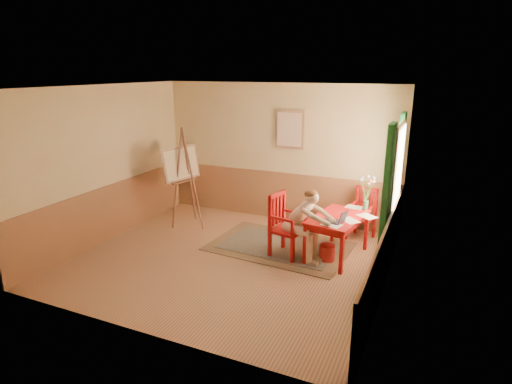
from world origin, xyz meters
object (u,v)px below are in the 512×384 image
at_px(laptop, 336,220).
at_px(easel, 182,168).
at_px(chair_left, 285,225).
at_px(table, 338,222).
at_px(figure, 303,221).
at_px(chair_back, 363,214).

bearing_deg(laptop, easel, 169.33).
bearing_deg(chair_left, laptop, -0.59).
relative_size(table, chair_left, 1.21).
distance_m(chair_left, laptop, 0.88).
distance_m(figure, easel, 2.84).
height_order(figure, laptop, figure).
distance_m(table, easel, 3.28).
xyz_separation_m(table, chair_left, (-0.82, -0.29, -0.09)).
height_order(chair_back, easel, easel).
bearing_deg(chair_back, easel, -168.47).
distance_m(table, chair_back, 1.06).
xyz_separation_m(figure, laptop, (0.53, 0.05, 0.08)).
height_order(chair_back, laptop, chair_back).
distance_m(chair_left, easel, 2.55).
xyz_separation_m(chair_left, laptop, (0.85, -0.01, 0.22)).
bearing_deg(table, figure, -145.49).
xyz_separation_m(chair_left, chair_back, (1.05, 1.31, -0.06)).
xyz_separation_m(chair_left, figure, (0.32, -0.06, 0.14)).
xyz_separation_m(chair_back, figure, (-0.73, -1.36, 0.20)).
bearing_deg(laptop, table, 96.90).
height_order(table, easel, easel).
bearing_deg(chair_back, laptop, -98.52).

